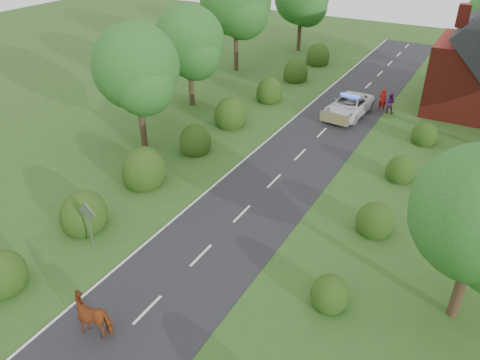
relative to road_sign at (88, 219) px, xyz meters
The scene contains 13 objects.
ground 5.63m from the road_sign, 21.80° to the right, with size 120.00×120.00×0.00m, color #2C5520.
road 14.03m from the road_sign, 68.96° to the left, with size 6.00×70.00×0.02m, color black.
road_markings 11.56m from the road_sign, 72.72° to the left, with size 4.96×70.00×0.01m.
hedgerow_left 9.85m from the road_sign, 98.87° to the left, with size 2.75×50.41×3.00m.
hedgerow_right 14.85m from the road_sign, 38.46° to the left, with size 2.10×45.78×2.10m.
tree_left_a 11.55m from the road_sign, 115.73° to the left, with size 5.74×5.60×8.38m.
tree_left_b 19.22m from the road_sign, 109.29° to the left, with size 5.74×5.60×8.07m.
tree_left_c 29.28m from the road_sign, 105.46° to the left, with size 6.97×6.80×10.22m.
road_sign is the anchor object (origin of this frame).
cow 5.49m from the road_sign, 43.62° to the right, with size 1.06×2.01×1.42m, color maroon.
police_van 22.91m from the road_sign, 75.86° to the left, with size 2.99×5.80×1.70m.
pedestrian_red 25.68m from the road_sign, 72.71° to the left, with size 0.67×0.44×1.84m, color #B2160C.
pedestrian_purple 25.69m from the road_sign, 71.21° to the left, with size 0.80×0.62×1.65m, color #611E6B.
Camera 1 is at (10.18, -10.23, 14.47)m, focal length 35.00 mm.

